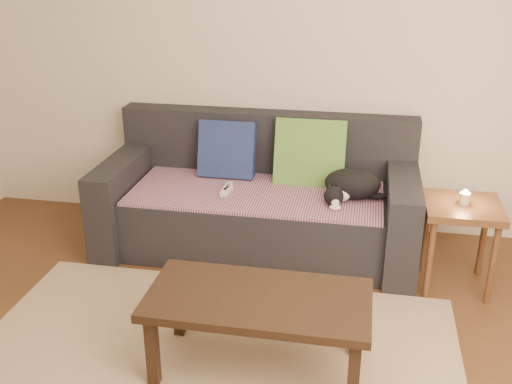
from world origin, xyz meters
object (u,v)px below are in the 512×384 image
(sofa, at_px, (259,204))
(coffee_table, at_px, (258,306))
(cat, at_px, (351,185))
(wii_remote_b, at_px, (227,191))
(side_table, at_px, (462,219))
(wii_remote_a, at_px, (227,188))

(sofa, xyz_separation_m, coffee_table, (0.24, -1.33, 0.06))
(sofa, height_order, cat, sofa)
(sofa, xyz_separation_m, cat, (0.62, -0.10, 0.22))
(wii_remote_b, bearing_deg, coffee_table, -150.87)
(side_table, bearing_deg, wii_remote_a, 171.98)
(sofa, bearing_deg, side_table, -13.89)
(cat, xyz_separation_m, side_table, (0.66, -0.22, -0.08))
(wii_remote_a, xyz_separation_m, side_table, (1.48, -0.21, -0.00))
(cat, xyz_separation_m, coffee_table, (-0.37, -1.24, -0.16))
(side_table, bearing_deg, cat, 161.64)
(wii_remote_a, distance_m, wii_remote_b, 0.05)
(wii_remote_b, distance_m, side_table, 1.48)
(wii_remote_a, distance_m, side_table, 1.49)
(side_table, relative_size, coffee_table, 0.52)
(wii_remote_b, xyz_separation_m, coffee_table, (0.43, -1.17, -0.08))
(sofa, bearing_deg, wii_remote_b, -139.11)
(wii_remote_a, bearing_deg, side_table, -94.95)
(wii_remote_a, height_order, coffee_table, wii_remote_a)
(coffee_table, bearing_deg, cat, 73.15)
(sofa, distance_m, side_table, 1.33)
(wii_remote_a, height_order, wii_remote_b, same)
(wii_remote_a, bearing_deg, coffee_table, -157.15)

